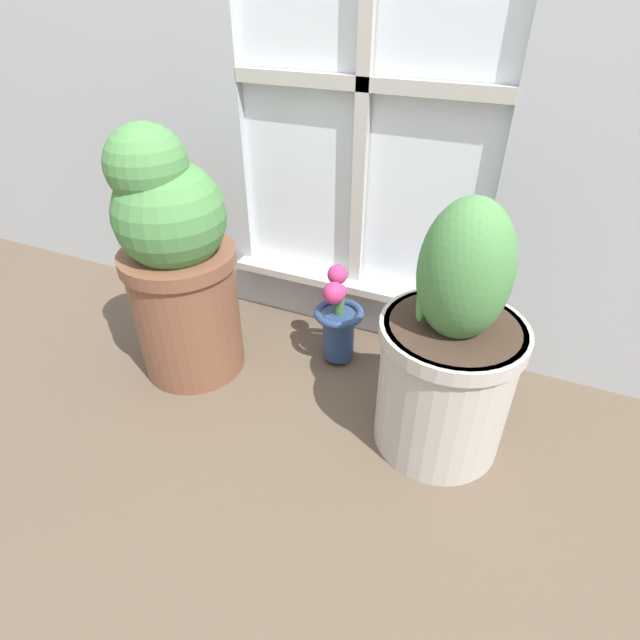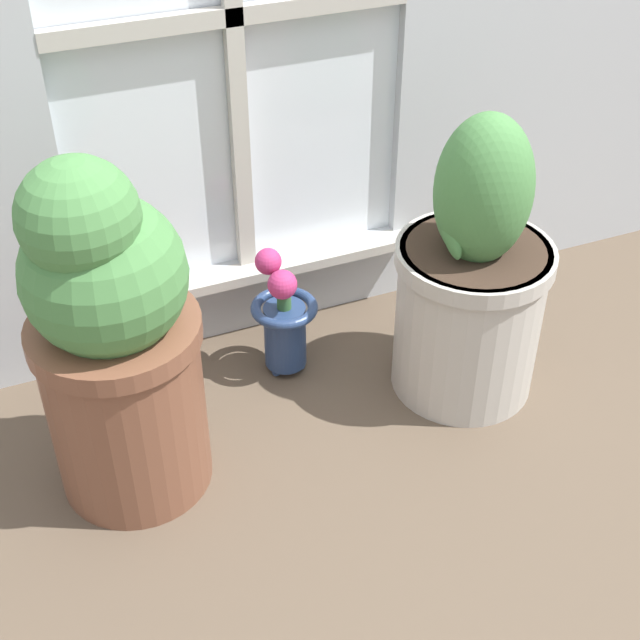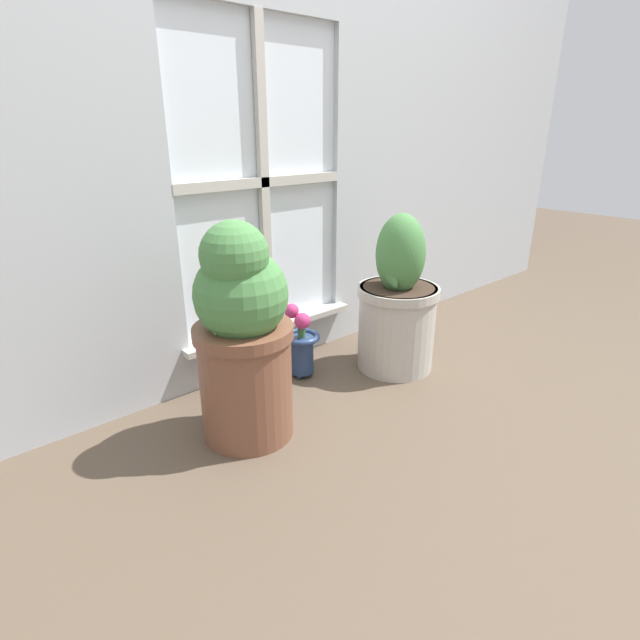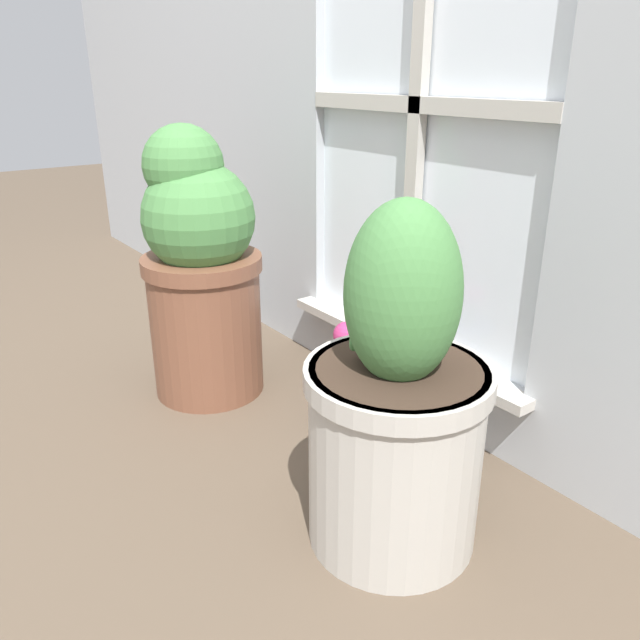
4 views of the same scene
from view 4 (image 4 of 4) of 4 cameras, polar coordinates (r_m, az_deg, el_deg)
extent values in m
plane|color=brown|center=(1.39, -11.01, -14.23)|extent=(10.00, 10.00, 0.00)
cube|color=#B2B7BC|center=(1.65, 8.00, -4.33)|extent=(0.73, 0.05, 0.18)
cube|color=white|center=(1.49, 9.73, 18.87)|extent=(0.73, 0.02, 1.12)
cube|color=#BCB7AD|center=(1.47, 8.94, 18.88)|extent=(0.04, 0.02, 1.12)
cube|color=#BCB7AD|center=(1.47, 8.94, 18.88)|extent=(0.73, 0.02, 0.04)
cube|color=#BCB7AD|center=(1.58, 6.98, -2.23)|extent=(0.79, 0.06, 0.02)
cylinder|color=brown|center=(1.67, -10.35, -0.43)|extent=(0.29, 0.29, 0.37)
cylinder|color=brown|center=(1.61, -10.75, 5.11)|extent=(0.31, 0.31, 0.04)
cylinder|color=#38281E|center=(1.61, -10.78, 5.58)|extent=(0.27, 0.27, 0.01)
sphere|color=#477F42|center=(1.59, -11.05, 9.16)|extent=(0.28, 0.28, 0.28)
sphere|color=#477F42|center=(1.58, -12.40, 13.67)|extent=(0.20, 0.20, 0.20)
ellipsoid|color=#477F42|center=(1.67, -11.00, 9.30)|extent=(0.11, 0.19, 0.21)
cylinder|color=#B7B2A8|center=(1.14, 6.80, -12.18)|extent=(0.31, 0.31, 0.35)
cylinder|color=#B7B2A8|center=(1.06, 7.17, -5.21)|extent=(0.32, 0.32, 0.03)
cylinder|color=#38281E|center=(1.06, 7.21, -4.62)|extent=(0.28, 0.28, 0.01)
ellipsoid|color=#477F42|center=(1.01, 7.57, 2.35)|extent=(0.19, 0.19, 0.31)
ellipsoid|color=#477F42|center=(1.07, 4.62, 0.34)|extent=(0.04, 0.12, 0.14)
sphere|color=navy|center=(1.57, 3.99, -8.84)|extent=(0.02, 0.02, 0.02)
sphere|color=navy|center=(1.56, 1.84, -8.99)|extent=(0.02, 0.02, 0.02)
sphere|color=navy|center=(1.52, 3.24, -9.89)|extent=(0.02, 0.02, 0.02)
cylinder|color=navy|center=(1.51, 3.09, -6.53)|extent=(0.09, 0.09, 0.15)
torus|color=navy|center=(1.48, 3.14, -3.97)|extent=(0.15, 0.15, 0.02)
cylinder|color=#386633|center=(1.46, 3.18, -2.51)|extent=(0.03, 0.03, 0.08)
sphere|color=#B22D66|center=(1.45, 3.20, -1.36)|extent=(0.04, 0.04, 0.04)
sphere|color=#B22D66|center=(1.47, 3.61, 0.35)|extent=(0.06, 0.06, 0.06)
sphere|color=#B22D66|center=(1.44, 2.45, -1.37)|extent=(0.06, 0.06, 0.06)
camera|label=1|loc=(0.66, -66.10, 23.86)|focal=28.00mm
camera|label=2|loc=(1.72, -65.47, 27.12)|focal=50.00mm
camera|label=3|loc=(2.21, -53.42, 16.80)|focal=28.00mm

